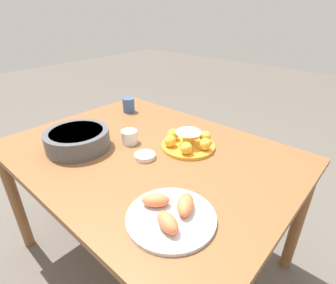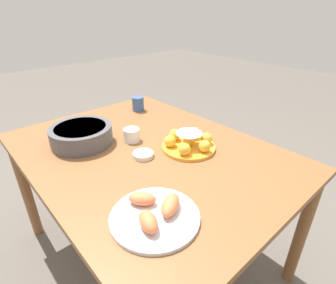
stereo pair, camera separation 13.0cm
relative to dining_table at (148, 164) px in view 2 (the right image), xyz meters
name	(u,v)px [view 2 (the right image)]	position (x,y,z in m)	size (l,w,h in m)	color
ground_plane	(152,252)	(0.00, 0.00, -0.66)	(12.00, 12.00, 0.00)	#5B544C
dining_table	(148,164)	(0.00, 0.00, 0.00)	(1.40, 1.05, 0.74)	brown
cake_plate	(189,142)	(-0.13, -0.17, 0.12)	(0.27, 0.27, 0.10)	gold
serving_bowl	(81,134)	(0.28, 0.21, 0.14)	(0.31, 0.31, 0.09)	#4C4C51
sauce_bowl	(143,154)	(-0.04, 0.06, 0.10)	(0.10, 0.10, 0.02)	silver
seafood_platter	(155,214)	(-0.39, 0.27, 0.10)	(0.31, 0.31, 0.06)	silver
cup_near	(138,104)	(0.48, -0.29, 0.13)	(0.08, 0.08, 0.09)	#38568E
cup_far	(131,135)	(0.13, 0.00, 0.12)	(0.08, 0.08, 0.07)	white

